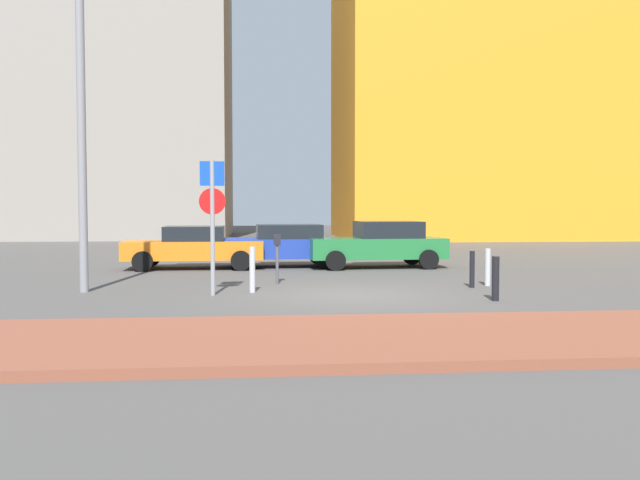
{
  "coord_description": "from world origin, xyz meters",
  "views": [
    {
      "loc": [
        -2.14,
        -15.17,
        2.0
      ],
      "look_at": [
        -0.58,
        1.15,
        1.21
      ],
      "focal_mm": 37.92,
      "sensor_mm": 36.0,
      "label": 1
    }
  ],
  "objects_px": {
    "parked_car_orange": "(194,247)",
    "parking_sign_post": "(212,210)",
    "traffic_bollard_near": "(488,267)",
    "traffic_bollard_edge": "(496,279)",
    "parked_car_green": "(379,244)",
    "street_lamp": "(81,112)",
    "traffic_bollard_far": "(252,270)",
    "traffic_bollard_mid": "(472,269)",
    "parked_car_blue": "(283,244)",
    "parking_meter": "(277,252)"
  },
  "relations": [
    {
      "from": "street_lamp",
      "to": "traffic_bollard_far",
      "type": "xyz_separation_m",
      "value": [
        3.96,
        -0.45,
        -3.69
      ]
    },
    {
      "from": "parked_car_blue",
      "to": "traffic_bollard_near",
      "type": "bearing_deg",
      "value": -50.37
    },
    {
      "from": "parked_car_orange",
      "to": "parking_meter",
      "type": "distance_m",
      "value": 5.36
    },
    {
      "from": "parking_meter",
      "to": "traffic_bollard_mid",
      "type": "relative_size",
      "value": 1.42
    },
    {
      "from": "parked_car_blue",
      "to": "traffic_bollard_mid",
      "type": "bearing_deg",
      "value": -54.97
    },
    {
      "from": "parking_meter",
      "to": "street_lamp",
      "type": "bearing_deg",
      "value": -164.78
    },
    {
      "from": "traffic_bollard_far",
      "to": "traffic_bollard_edge",
      "type": "bearing_deg",
      "value": -20.34
    },
    {
      "from": "street_lamp",
      "to": "traffic_bollard_far",
      "type": "distance_m",
      "value": 5.42
    },
    {
      "from": "parked_car_blue",
      "to": "parking_sign_post",
      "type": "relative_size",
      "value": 1.32
    },
    {
      "from": "parked_car_blue",
      "to": "traffic_bollard_mid",
      "type": "distance_m",
      "value": 7.76
    },
    {
      "from": "street_lamp",
      "to": "parked_car_orange",
      "type": "bearing_deg",
      "value": 71.13
    },
    {
      "from": "street_lamp",
      "to": "parked_car_blue",
      "type": "bearing_deg",
      "value": 52.0
    },
    {
      "from": "parking_meter",
      "to": "traffic_bollard_near",
      "type": "bearing_deg",
      "value": -9.71
    },
    {
      "from": "parked_car_orange",
      "to": "traffic_bollard_mid",
      "type": "distance_m",
      "value": 9.49
    },
    {
      "from": "parked_car_blue",
      "to": "parking_meter",
      "type": "distance_m",
      "value": 5.1
    },
    {
      "from": "parking_meter",
      "to": "traffic_bollard_edge",
      "type": "xyz_separation_m",
      "value": [
        4.55,
        -3.62,
        -0.37
      ]
    },
    {
      "from": "traffic_bollard_mid",
      "to": "traffic_bollard_far",
      "type": "height_order",
      "value": "traffic_bollard_far"
    },
    {
      "from": "parking_meter",
      "to": "parked_car_green",
      "type": "bearing_deg",
      "value": 52.3
    },
    {
      "from": "parked_car_green",
      "to": "traffic_bollard_far",
      "type": "xyz_separation_m",
      "value": [
        -4.16,
        -6.26,
        -0.25
      ]
    },
    {
      "from": "parked_car_orange",
      "to": "parking_sign_post",
      "type": "bearing_deg",
      "value": -81.49
    },
    {
      "from": "parked_car_orange",
      "to": "parking_meter",
      "type": "height_order",
      "value": "parked_car_orange"
    },
    {
      "from": "parked_car_green",
      "to": "parking_sign_post",
      "type": "relative_size",
      "value": 1.5
    },
    {
      "from": "parking_meter",
      "to": "traffic_bollard_near",
      "type": "xyz_separation_m",
      "value": [
        5.33,
        -0.91,
        -0.37
      ]
    },
    {
      "from": "parked_car_orange",
      "to": "traffic_bollard_edge",
      "type": "distance_m",
      "value": 10.96
    },
    {
      "from": "parked_car_blue",
      "to": "traffic_bollard_edge",
      "type": "distance_m",
      "value": 9.67
    },
    {
      "from": "parking_sign_post",
      "to": "traffic_bollard_far",
      "type": "relative_size",
      "value": 2.84
    },
    {
      "from": "parked_car_green",
      "to": "traffic_bollard_mid",
      "type": "bearing_deg",
      "value": -77.5
    },
    {
      "from": "traffic_bollard_near",
      "to": "traffic_bollard_edge",
      "type": "bearing_deg",
      "value": -106.09
    },
    {
      "from": "traffic_bollard_mid",
      "to": "traffic_bollard_edge",
      "type": "xyz_separation_m",
      "value": [
        -0.26,
        -2.37,
        0.02
      ]
    },
    {
      "from": "parking_sign_post",
      "to": "traffic_bollard_far",
      "type": "height_order",
      "value": "parking_sign_post"
    },
    {
      "from": "parked_car_green",
      "to": "street_lamp",
      "type": "height_order",
      "value": "street_lamp"
    },
    {
      "from": "traffic_bollard_far",
      "to": "traffic_bollard_edge",
      "type": "xyz_separation_m",
      "value": [
        5.19,
        -1.92,
        -0.06
      ]
    },
    {
      "from": "parked_car_orange",
      "to": "parked_car_blue",
      "type": "distance_m",
      "value": 2.94
    },
    {
      "from": "traffic_bollard_near",
      "to": "parking_meter",
      "type": "bearing_deg",
      "value": 170.29
    },
    {
      "from": "parked_car_green",
      "to": "traffic_bollard_mid",
      "type": "height_order",
      "value": "parked_car_green"
    },
    {
      "from": "parking_sign_post",
      "to": "parked_car_blue",
      "type": "bearing_deg",
      "value": 75.39
    },
    {
      "from": "parked_car_orange",
      "to": "street_lamp",
      "type": "height_order",
      "value": "street_lamp"
    },
    {
      "from": "parked_car_blue",
      "to": "traffic_bollard_far",
      "type": "height_order",
      "value": "parked_car_blue"
    },
    {
      "from": "parked_car_blue",
      "to": "parked_car_green",
      "type": "bearing_deg",
      "value": -9.6
    },
    {
      "from": "parked_car_orange",
      "to": "traffic_bollard_edge",
      "type": "xyz_separation_m",
      "value": [
        7.1,
        -8.34,
        -0.24
      ]
    },
    {
      "from": "parked_car_blue",
      "to": "parking_meter",
      "type": "xyz_separation_m",
      "value": [
        -0.36,
        -5.09,
        0.09
      ]
    },
    {
      "from": "street_lamp",
      "to": "traffic_bollard_edge",
      "type": "bearing_deg",
      "value": -14.56
    },
    {
      "from": "parking_sign_post",
      "to": "traffic_bollard_mid",
      "type": "bearing_deg",
      "value": 8.02
    },
    {
      "from": "parked_car_orange",
      "to": "parking_sign_post",
      "type": "xyz_separation_m",
      "value": [
        1.03,
        -6.87,
        1.21
      ]
    },
    {
      "from": "parked_car_green",
      "to": "traffic_bollard_edge",
      "type": "height_order",
      "value": "parked_car_green"
    },
    {
      "from": "parked_car_orange",
      "to": "street_lamp",
      "type": "bearing_deg",
      "value": -108.87
    },
    {
      "from": "traffic_bollard_mid",
      "to": "traffic_bollard_edge",
      "type": "distance_m",
      "value": 2.38
    },
    {
      "from": "traffic_bollard_edge",
      "to": "traffic_bollard_near",
      "type": "bearing_deg",
      "value": 73.91
    },
    {
      "from": "parked_car_green",
      "to": "traffic_bollard_edge",
      "type": "distance_m",
      "value": 8.25
    },
    {
      "from": "parked_car_blue",
      "to": "parking_sign_post",
      "type": "distance_m",
      "value": 7.57
    }
  ]
}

